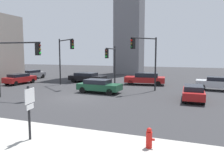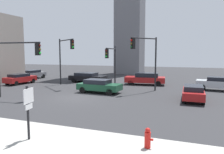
% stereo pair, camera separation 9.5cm
% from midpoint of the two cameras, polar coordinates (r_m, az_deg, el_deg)
% --- Properties ---
extents(ground_plane, '(94.75, 94.75, 0.00)m').
position_cam_midpoint_polar(ground_plane, '(19.25, -8.83, -5.29)').
color(ground_plane, '#2D2D30').
extents(direction_sign, '(0.18, 0.70, 2.30)m').
position_cam_midpoint_polar(direction_sign, '(9.83, -20.96, -7.34)').
color(direction_sign, black).
rests_on(direction_sign, ground_plane).
extents(traffic_light_0, '(3.47, 2.69, 5.59)m').
position_cam_midpoint_polar(traffic_light_0, '(25.48, -12.06, 6.53)').
color(traffic_light_0, black).
rests_on(traffic_light_0, ground_plane).
extents(traffic_light_1, '(2.04, 2.89, 5.44)m').
position_cam_midpoint_polar(traffic_light_1, '(21.47, 8.83, 6.43)').
color(traffic_light_1, black).
rests_on(traffic_light_1, ground_plane).
extents(traffic_light_2, '(0.44, 3.53, 4.68)m').
position_cam_midpoint_polar(traffic_light_2, '(24.52, -0.15, 5.02)').
color(traffic_light_2, black).
rests_on(traffic_light_2, ground_plane).
extents(traffic_light_3, '(4.32, 0.61, 5.01)m').
position_cam_midpoint_polar(traffic_light_3, '(19.89, -23.51, 5.06)').
color(traffic_light_3, black).
rests_on(traffic_light_3, ground_plane).
extents(fire_hydrant, '(0.34, 0.24, 0.81)m').
position_cam_midpoint_polar(fire_hydrant, '(8.82, 9.70, -15.62)').
color(fire_hydrant, red).
rests_on(fire_hydrant, ground_plane).
extents(car_0, '(4.04, 1.96, 1.41)m').
position_cam_midpoint_polar(car_0, '(24.79, 26.04, -1.49)').
color(car_0, '#ADB2B7').
rests_on(car_0, ground_plane).
extents(car_1, '(4.89, 2.41, 1.27)m').
position_cam_midpoint_polar(car_1, '(29.03, -6.37, -0.02)').
color(car_1, black).
rests_on(car_1, ground_plane).
extents(car_2, '(4.26, 2.05, 1.31)m').
position_cam_midpoint_polar(car_2, '(21.07, -3.30, -2.29)').
color(car_2, '#19472D').
rests_on(car_2, ground_plane).
extents(car_3, '(4.99, 2.51, 1.47)m').
position_cam_midpoint_polar(car_3, '(26.80, 8.90, -0.39)').
color(car_3, maroon).
rests_on(car_3, ground_plane).
extents(car_4, '(2.08, 4.09, 1.29)m').
position_cam_midpoint_polar(car_4, '(29.50, -23.00, -0.37)').
color(car_4, maroon).
rests_on(car_4, ground_plane).
extents(car_5, '(2.02, 4.09, 1.33)m').
position_cam_midpoint_polar(car_5, '(34.89, -20.05, 0.73)').
color(car_5, slate).
rests_on(car_5, ground_plane).
extents(car_6, '(1.64, 3.99, 1.26)m').
position_cam_midpoint_polar(car_6, '(18.79, 20.79, -3.81)').
color(car_6, maroon).
rests_on(car_6, ground_plane).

